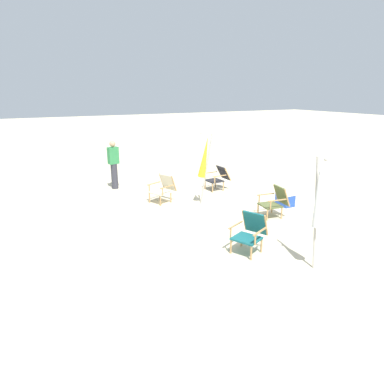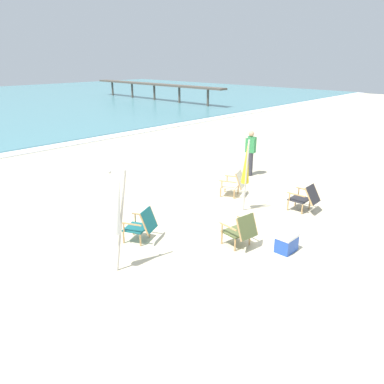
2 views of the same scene
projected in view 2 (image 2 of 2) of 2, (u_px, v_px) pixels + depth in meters
The scene contains 11 objects.
ground_plane at pixel (245, 234), 9.16m from camera, with size 80.00×80.00×0.00m, color beige.
surf_band at pixel (26, 151), 17.06m from camera, with size 80.00×1.10×0.06m, color white.
beach_chair_far_center at pixel (235, 183), 11.48m from camera, with size 0.79×0.85×0.81m.
beach_chair_front_right at pixel (241, 230), 8.38m from camera, with size 0.66×0.76×0.81m.
beach_chair_back_left at pixel (305, 197), 10.34m from camera, with size 0.62×0.78×0.78m.
beach_chair_back_right at pixel (142, 224), 8.64m from camera, with size 0.80×0.86×0.81m.
umbrella_furled_yellow at pixel (246, 164), 10.00m from camera, with size 0.43×0.43×2.11m.
umbrella_furled_white at pixel (118, 206), 7.16m from camera, with size 0.43×0.34×2.11m.
person_near_chairs at pixel (250, 153), 13.36m from camera, with size 0.26×0.37×1.63m.
cooler_box at pixel (287, 243), 8.28m from camera, with size 0.49×0.35×0.40m.
pier_distant at pixel (154, 85), 35.77m from camera, with size 0.90×17.14×1.67m.
Camera 2 is at (-6.89, -4.75, 4.08)m, focal length 35.00 mm.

